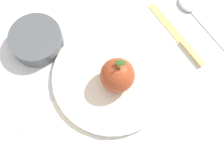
{
  "coord_description": "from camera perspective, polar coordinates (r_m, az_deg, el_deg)",
  "views": [
    {
      "loc": [
        -0.22,
        -0.07,
        0.6
      ],
      "look_at": [
        -0.04,
        0.02,
        0.02
      ],
      "focal_mm": 46.37,
      "sensor_mm": 36.0,
      "label": 1
    }
  ],
  "objects": [
    {
      "name": "ground_plane",
      "position": [
        0.64,
        3.51,
        1.4
      ],
      "size": [
        2.4,
        2.4,
        0.0
      ],
      "primitive_type": "plane",
      "color": "silver"
    },
    {
      "name": "dinner_plate",
      "position": [
        0.62,
        0.0,
        -0.36
      ],
      "size": [
        0.26,
        0.26,
        0.01
      ],
      "color": "silver",
      "rests_on": "ground_plane"
    },
    {
      "name": "apple",
      "position": [
        0.58,
        1.08,
        -0.15
      ],
      "size": [
        0.07,
        0.07,
        0.09
      ],
      "color": "#9E3D1E",
      "rests_on": "dinner_plate"
    },
    {
      "name": "side_bowl",
      "position": [
        0.66,
        -14.76,
        6.71
      ],
      "size": [
        0.12,
        0.12,
        0.04
      ],
      "color": "#4C5156",
      "rests_on": "ground_plane"
    },
    {
      "name": "knife",
      "position": [
        0.68,
        13.45,
        6.7
      ],
      "size": [
        0.1,
        0.18,
        0.01
      ],
      "color": "#D8B766",
      "rests_on": "ground_plane"
    },
    {
      "name": "spoon",
      "position": [
        0.72,
        15.38,
        12.25
      ],
      "size": [
        0.1,
        0.16,
        0.01
      ],
      "color": "silver",
      "rests_on": "ground_plane"
    },
    {
      "name": "linen_napkin",
      "position": [
        0.61,
        -10.86,
        -11.92
      ],
      "size": [
        0.17,
        0.18,
        0.0
      ],
      "primitive_type": "cube",
      "rotation": [
        0.0,
        0.0,
        5.76
      ],
      "color": "silver",
      "rests_on": "ground_plane"
    }
  ]
}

